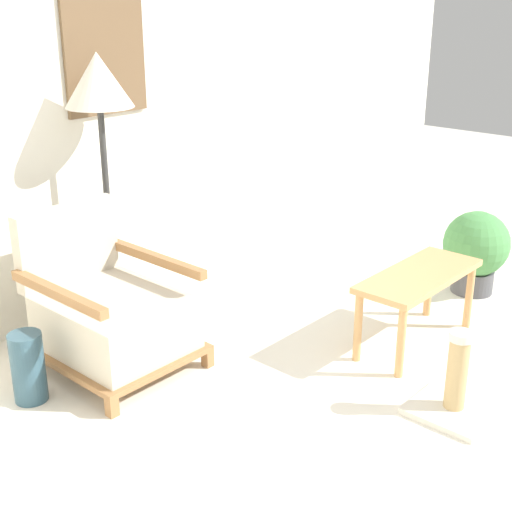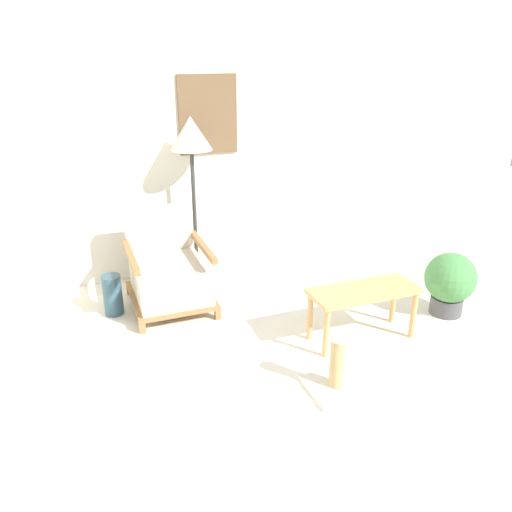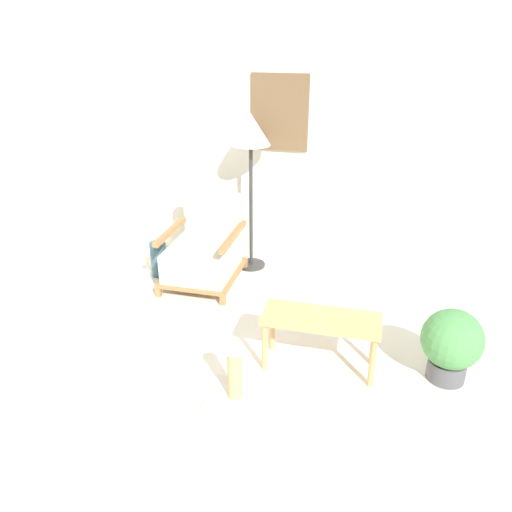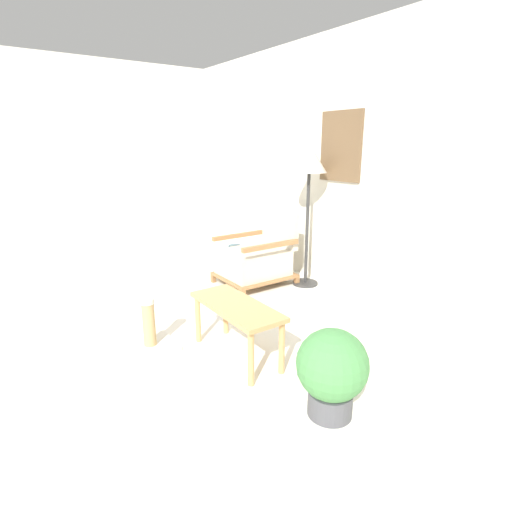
# 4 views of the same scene
# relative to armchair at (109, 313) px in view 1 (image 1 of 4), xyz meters

# --- Properties ---
(ground_plane) EXTENTS (14.00, 14.00, 0.00)m
(ground_plane) POSITION_rel_armchair_xyz_m (0.47, -1.80, -0.29)
(ground_plane) COLOR silver
(wall_back) EXTENTS (8.00, 0.09, 2.70)m
(wall_back) POSITION_rel_armchair_xyz_m (0.47, 0.71, 1.06)
(wall_back) COLOR silver
(wall_back) RESTS_ON ground_plane
(armchair) EXTENTS (0.68, 0.80, 0.82)m
(armchair) POSITION_rel_armchair_xyz_m (0.00, 0.00, 0.00)
(armchair) COLOR olive
(armchair) RESTS_ON ground_plane
(floor_lamp) EXTENTS (0.38, 0.38, 1.57)m
(floor_lamp) POSITION_rel_armchair_xyz_m (0.36, 0.44, 1.04)
(floor_lamp) COLOR #2D2D2D
(floor_lamp) RESTS_ON ground_plane
(coffee_table) EXTENTS (0.85, 0.34, 0.43)m
(coffee_table) POSITION_rel_armchair_xyz_m (1.28, -1.09, 0.07)
(coffee_table) COLOR tan
(coffee_table) RESTS_ON ground_plane
(vase) EXTENTS (0.16, 0.16, 0.35)m
(vase) POSITION_rel_armchair_xyz_m (-0.49, 0.01, -0.12)
(vase) COLOR #2D4C5B
(vase) RESTS_ON ground_plane
(potted_plant) EXTENTS (0.43, 0.43, 0.55)m
(potted_plant) POSITION_rel_armchair_xyz_m (2.18, -1.00, 0.01)
(potted_plant) COLOR #4C4C51
(potted_plant) RESTS_ON ground_plane
(scratching_post) EXTENTS (0.37, 0.37, 0.42)m
(scratching_post) POSITION_rel_armchair_xyz_m (0.78, -1.59, -0.17)
(scratching_post) COLOR beige
(scratching_post) RESTS_ON ground_plane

